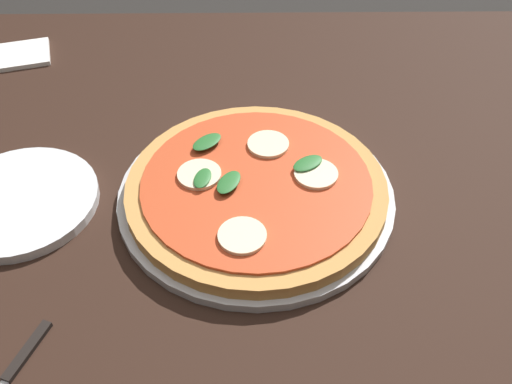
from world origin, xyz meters
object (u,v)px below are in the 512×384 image
object	(u,v)px
plate_white	(20,201)
pizza	(256,187)
knife	(8,377)
napkin	(12,56)
dining_table	(261,240)
serving_tray	(256,194)

from	to	relation	value
plate_white	pizza	bearing A→B (deg)	-178.88
pizza	plate_white	size ratio (longest dim) A/B	1.67
knife	napkin	bearing A→B (deg)	-73.49
dining_table	serving_tray	xyz separation A→B (m)	(0.01, 0.02, 0.12)
pizza	knife	xyz separation A→B (m)	(0.25, 0.25, -0.02)
pizza	napkin	distance (m)	0.57
knife	pizza	bearing A→B (deg)	-134.96
dining_table	pizza	bearing A→B (deg)	74.35
dining_table	pizza	size ratio (longest dim) A/B	3.34
serving_tray	napkin	distance (m)	0.56
napkin	knife	distance (m)	0.64
serving_tray	napkin	bearing A→B (deg)	-39.81
plate_white	napkin	xyz separation A→B (m)	(0.12, -0.37, -0.00)
plate_white	knife	distance (m)	0.25
pizza	knife	world-z (taller)	pizza
serving_tray	knife	xyz separation A→B (m)	(0.25, 0.25, -0.00)
knife	plate_white	bearing A→B (deg)	-76.49
serving_tray	pizza	bearing A→B (deg)	92.93
serving_tray	plate_white	xyz separation A→B (m)	(0.31, 0.01, 0.00)
serving_tray	knife	bearing A→B (deg)	45.51
plate_white	napkin	world-z (taller)	plate_white
serving_tray	plate_white	world-z (taller)	plate_white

